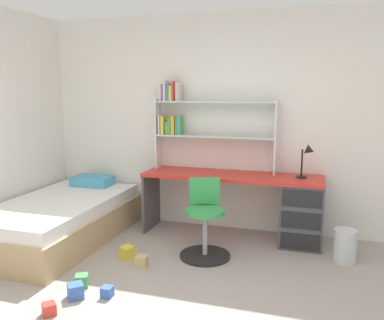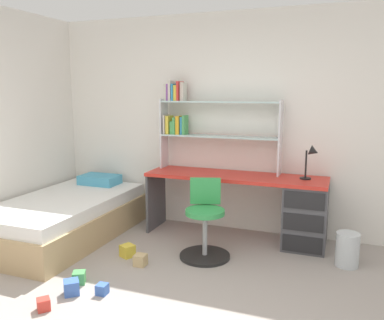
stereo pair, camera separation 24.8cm
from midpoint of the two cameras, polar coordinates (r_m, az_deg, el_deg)
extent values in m
cube|color=white|center=(4.90, 8.54, 5.11)|extent=(5.84, 0.06, 2.62)
cube|color=red|center=(4.66, 7.66, -2.35)|extent=(2.06, 0.56, 0.04)
cube|color=#4C4C51|center=(4.64, 17.31, -7.51)|extent=(0.45, 0.53, 0.71)
cube|color=#4C4C51|center=(5.06, -3.72, -5.64)|extent=(0.03, 0.51, 0.71)
cube|color=black|center=(4.46, 16.92, -11.40)|extent=(0.41, 0.01, 0.18)
cube|color=black|center=(4.38, 17.07, -8.52)|extent=(0.41, 0.01, 0.18)
cube|color=black|center=(4.32, 17.23, -5.55)|extent=(0.41, 0.01, 0.18)
cube|color=silver|center=(5.04, -2.59, 3.79)|extent=(0.02, 0.22, 0.85)
cube|color=silver|center=(4.66, 13.91, 3.04)|extent=(0.02, 0.22, 0.85)
cube|color=silver|center=(4.80, 5.34, 3.34)|extent=(1.42, 0.22, 0.02)
cube|color=silver|center=(4.77, 5.42, 8.21)|extent=(1.42, 0.22, 0.02)
cube|color=beige|center=(5.01, -2.17, 5.12)|extent=(0.02, 0.20, 0.24)
cube|color=yellow|center=(5.00, -1.78, 5.02)|extent=(0.04, 0.18, 0.22)
cube|color=#4CA559|center=(4.98, -1.27, 4.63)|extent=(0.04, 0.14, 0.16)
cube|color=#4CA559|center=(4.97, -0.88, 4.89)|extent=(0.03, 0.15, 0.20)
cube|color=gold|center=(4.95, -0.38, 4.98)|extent=(0.04, 0.15, 0.22)
cube|color=#338CBF|center=(4.94, 0.11, 4.90)|extent=(0.03, 0.12, 0.21)
cube|color=#4CA559|center=(4.92, 0.48, 5.00)|extent=(0.03, 0.14, 0.23)
cube|color=beige|center=(4.99, -2.14, 9.58)|extent=(0.03, 0.13, 0.20)
cube|color=purple|center=(4.98, -1.81, 9.57)|extent=(0.03, 0.13, 0.20)
cube|color=beige|center=(4.97, -1.39, 9.80)|extent=(0.03, 0.19, 0.24)
cube|color=#338CBF|center=(4.96, -1.02, 9.58)|extent=(0.02, 0.18, 0.20)
cube|color=yellow|center=(4.94, -0.63, 9.49)|extent=(0.04, 0.16, 0.18)
cube|color=red|center=(4.93, -0.23, 9.75)|extent=(0.02, 0.20, 0.23)
cube|color=beige|center=(4.91, 0.23, 9.69)|extent=(0.04, 0.13, 0.22)
cylinder|color=black|center=(4.60, 17.26, -2.51)|extent=(0.12, 0.12, 0.02)
cylinder|color=black|center=(4.57, 17.36, -0.57)|extent=(0.02, 0.02, 0.30)
cone|color=black|center=(4.49, 18.43, 1.15)|extent=(0.12, 0.11, 0.13)
cylinder|color=black|center=(4.27, 3.53, -13.42)|extent=(0.52, 0.52, 0.03)
cylinder|color=#A5A8AD|center=(4.19, 3.56, -10.71)|extent=(0.05, 0.05, 0.46)
cylinder|color=green|center=(4.11, 3.60, -7.38)|extent=(0.40, 0.40, 0.05)
cube|color=green|center=(4.24, 3.59, -4.40)|extent=(0.32, 0.14, 0.28)
cube|color=tan|center=(4.94, -16.25, -8.64)|extent=(1.13, 2.00, 0.34)
cube|color=white|center=(4.87, -16.38, -5.98)|extent=(1.07, 1.94, 0.14)
cube|color=#4CA5CC|center=(5.44, -11.68, -2.75)|extent=(0.50, 0.32, 0.12)
cylinder|color=silver|center=(4.34, 22.75, -11.64)|extent=(0.23, 0.23, 0.33)
cube|color=tan|center=(4.08, -5.56, -13.95)|extent=(0.12, 0.12, 0.11)
cube|color=#3860B7|center=(3.66, -14.79, -17.09)|extent=(0.17, 0.17, 0.12)
cube|color=#479E51|center=(3.83, -13.87, -15.89)|extent=(0.15, 0.15, 0.11)
cube|color=gold|center=(4.30, -7.47, -12.66)|extent=(0.17, 0.17, 0.13)
cube|color=red|center=(3.49, -18.30, -18.88)|extent=(0.13, 0.13, 0.09)
cube|color=#3860B7|center=(3.61, -10.61, -17.58)|extent=(0.09, 0.09, 0.09)
camera|label=1|loc=(0.12, -88.23, 0.30)|focal=37.63mm
camera|label=2|loc=(0.12, 91.77, -0.30)|focal=37.63mm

